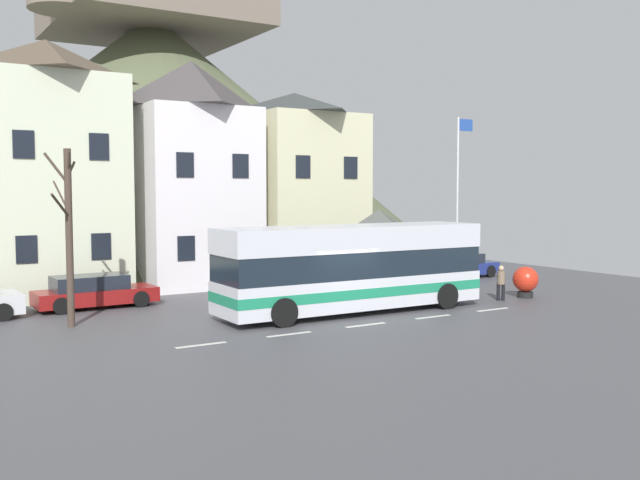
{
  "coord_description": "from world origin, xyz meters",
  "views": [
    {
      "loc": [
        -13.92,
        -20.94,
        4.61
      ],
      "look_at": [
        1.43,
        4.02,
        2.55
      ],
      "focal_mm": 39.9,
      "sensor_mm": 36.0,
      "label": 1
    }
  ],
  "objects": [
    {
      "name": "ground_plane",
      "position": [
        0.0,
        -0.0,
        -0.03
      ],
      "size": [
        40.0,
        60.0,
        0.07
      ],
      "color": "#4F4E53"
    },
    {
      "name": "townhouse_00",
      "position": [
        -7.7,
        11.81,
        5.55
      ],
      "size": [
        5.83,
        5.68,
        11.1
      ],
      "color": "silver",
      "rests_on": "ground_plane"
    },
    {
      "name": "townhouse_01",
      "position": [
        -1.17,
        11.53,
        5.38
      ],
      "size": [
        5.38,
        5.12,
        10.76
      ],
      "color": "white",
      "rests_on": "ground_plane"
    },
    {
      "name": "townhouse_02",
      "position": [
        4.91,
        12.26,
        4.88
      ],
      "size": [
        5.58,
        6.59,
        9.76
      ],
      "color": "beige",
      "rests_on": "ground_plane"
    },
    {
      "name": "hilltop_castle",
      "position": [
        3.24,
        30.35,
        9.22
      ],
      "size": [
        42.21,
        42.21,
        24.08
      ],
      "color": "#5C6446",
      "rests_on": "ground_plane"
    },
    {
      "name": "transit_bus",
      "position": [
        1.02,
        1.02,
        1.66
      ],
      "size": [
        10.63,
        2.76,
        3.28
      ],
      "rotation": [
        0.0,
        0.0,
        -0.01
      ],
      "color": "silver",
      "rests_on": "ground_plane"
    },
    {
      "name": "bus_shelter",
      "position": [
        4.99,
        4.78,
        3.05
      ],
      "size": [
        3.6,
        3.6,
        3.74
      ],
      "color": "#473D33",
      "rests_on": "ground_plane"
    },
    {
      "name": "parked_car_00",
      "position": [
        4.85,
        7.03,
        0.65
      ],
      "size": [
        4.49,
        2.05,
        1.31
      ],
      "rotation": [
        0.0,
        0.0,
        -0.02
      ],
      "color": "#2E5B3D",
      "rests_on": "ground_plane"
    },
    {
      "name": "parked_car_01",
      "position": [
        -7.02,
        7.19,
        0.64
      ],
      "size": [
        4.66,
        2.0,
        1.29
      ],
      "rotation": [
        0.0,
        0.0,
        0.04
      ],
      "color": "maroon",
      "rests_on": "ground_plane"
    },
    {
      "name": "parked_car_02",
      "position": [
        11.9,
        6.93,
        0.63
      ],
      "size": [
        4.15,
        2.1,
        1.27
      ],
      "rotation": [
        0.0,
        0.0,
        0.06
      ],
      "color": "navy",
      "rests_on": "ground_plane"
    },
    {
      "name": "pedestrian_00",
      "position": [
        7.95,
        0.19,
        0.82
      ],
      "size": [
        0.32,
        0.32,
        1.47
      ],
      "color": "black",
      "rests_on": "ground_plane"
    },
    {
      "name": "pedestrian_01",
      "position": [
        5.59,
        2.98,
        0.9
      ],
      "size": [
        0.3,
        0.3,
        1.52
      ],
      "color": "black",
      "rests_on": "ground_plane"
    },
    {
      "name": "pedestrian_02",
      "position": [
        7.53,
        1.32,
        0.83
      ],
      "size": [
        0.3,
        0.3,
        1.47
      ],
      "color": "#2D2D38",
      "rests_on": "ground_plane"
    },
    {
      "name": "public_bench",
      "position": [
        3.03,
        7.31,
        0.47
      ],
      "size": [
        1.67,
        0.48,
        0.87
      ],
      "color": "brown",
      "rests_on": "ground_plane"
    },
    {
      "name": "flagpole",
      "position": [
        9.52,
        4.53,
        4.61
      ],
      "size": [
        0.95,
        0.1,
        8.06
      ],
      "color": "silver",
      "rests_on": "ground_plane"
    },
    {
      "name": "harbour_buoy",
      "position": [
        9.45,
        0.21,
        0.74
      ],
      "size": [
        1.09,
        1.09,
        1.34
      ],
      "color": "black",
      "rests_on": "ground_plane"
    },
    {
      "name": "bare_tree_00",
      "position": [
        -8.67,
        3.67,
        3.18
      ],
      "size": [
        1.2,
        2.1,
        5.99
      ],
      "color": "#47382D",
      "rests_on": "ground_plane"
    }
  ]
}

